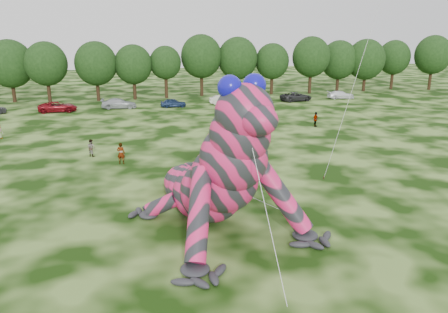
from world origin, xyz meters
TOP-DOWN VIEW (x-y plane):
  - ground at (0.00, 0.00)m, footprint 240.00×240.00m
  - inflatable_gecko at (-2.13, 7.29)m, footprint 20.00×21.81m
  - tree_5 at (-23.12, 58.44)m, footprint 7.16×6.44m
  - tree_6 at (-17.56, 56.68)m, footprint 6.52×5.86m
  - tree_7 at (-10.08, 56.80)m, footprint 6.68×6.01m
  - tree_8 at (-4.22, 56.99)m, footprint 6.14×5.53m
  - tree_9 at (1.06, 57.35)m, footprint 5.27×4.74m
  - tree_10 at (7.40, 58.58)m, footprint 7.09×6.38m
  - tree_11 at (13.79, 58.20)m, footprint 7.01×6.31m
  - tree_12 at (20.01, 57.74)m, footprint 5.99×5.39m
  - tree_13 at (27.13, 57.13)m, footprint 6.83×6.15m
  - tree_14 at (33.46, 58.72)m, footprint 6.82×6.14m
  - tree_15 at (38.47, 57.77)m, footprint 7.17×6.45m
  - tree_16 at (45.45, 59.37)m, footprint 6.26×5.63m
  - tree_17 at (51.95, 56.66)m, footprint 6.98×6.28m
  - car_2 at (-15.24, 47.38)m, footprint 5.39×2.77m
  - car_3 at (-6.85, 48.40)m, footprint 5.17×2.43m
  - car_4 at (1.04, 47.65)m, footprint 3.83×1.59m
  - car_5 at (8.86, 48.86)m, footprint 4.14×1.72m
  - car_6 at (21.19, 48.99)m, footprint 5.59×3.36m
  - car_7 at (29.55, 49.81)m, footprint 4.66×2.37m
  - spectator_1 at (-9.41, 22.71)m, footprint 0.97×0.96m
  - spectator_3 at (15.80, 29.92)m, footprint 1.08×0.94m
  - spectator_0 at (-6.80, 19.67)m, footprint 0.77×0.61m
  - spectator_2 at (11.16, 31.61)m, footprint 0.98×1.20m
  - spectator_5 at (1.75, 15.32)m, footprint 0.76×1.80m

SIDE VIEW (x-z plane):
  - ground at x=0.00m, z-range 0.00..0.00m
  - car_4 at x=1.04m, z-range 0.00..1.29m
  - car_7 at x=29.55m, z-range 0.00..1.30m
  - car_5 at x=8.86m, z-range 0.00..1.33m
  - car_6 at x=21.19m, z-range 0.00..1.45m
  - car_2 at x=-15.24m, z-range 0.00..1.46m
  - car_3 at x=-6.85m, z-range 0.00..1.46m
  - spectator_1 at x=-9.41m, z-range 0.00..1.58m
  - spectator_2 at x=11.16m, z-range 0.00..1.62m
  - spectator_3 at x=15.80m, z-range 0.00..1.75m
  - spectator_0 at x=-6.80m, z-range 0.00..1.86m
  - spectator_5 at x=1.75m, z-range 0.00..1.88m
  - tree_9 at x=1.06m, z-range 0.00..8.68m
  - tree_8 at x=-4.22m, z-range 0.00..8.94m
  - tree_12 at x=20.01m, z-range 0.00..8.97m
  - inflatable_gecko at x=-2.13m, z-range 0.00..8.98m
  - tree_16 at x=45.45m, z-range 0.00..9.37m
  - tree_14 at x=33.46m, z-range 0.00..9.40m
  - tree_7 at x=-10.08m, z-range 0.00..9.48m
  - tree_6 at x=-17.56m, z-range 0.00..9.49m
  - tree_15 at x=38.47m, z-range 0.00..9.63m
  - tree_5 at x=-23.12m, z-range 0.00..9.80m
  - tree_11 at x=13.79m, z-range 0.00..10.07m
  - tree_13 at x=27.13m, z-range 0.00..10.13m
  - tree_17 at x=51.95m, z-range 0.00..10.30m
  - tree_10 at x=7.40m, z-range 0.00..10.50m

